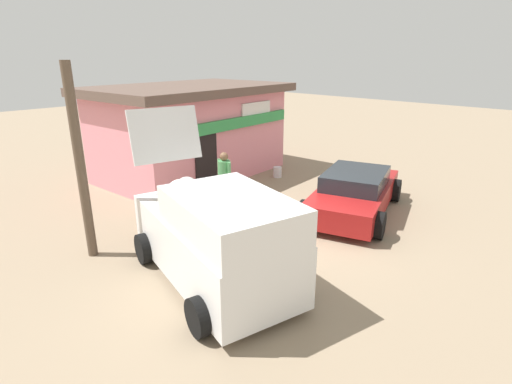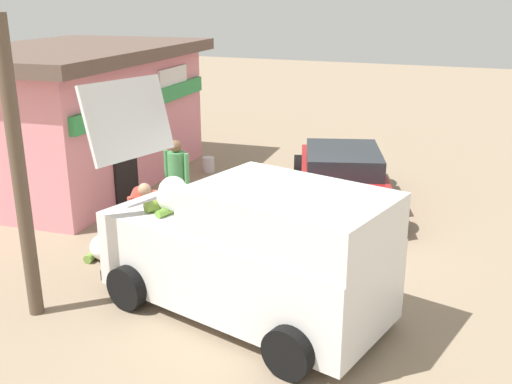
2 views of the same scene
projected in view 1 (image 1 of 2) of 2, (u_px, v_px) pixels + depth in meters
name	position (u px, v px, depth m)	size (l,w,h in m)	color
ground_plane	(291.00, 230.00, 10.09)	(60.00, 60.00, 0.00)	gray
storefront_bar	(191.00, 130.00, 14.31)	(7.15, 4.92, 3.19)	pink
delivery_van	(215.00, 236.00, 7.48)	(2.84, 4.62, 3.10)	white
parked_sedan	(354.00, 192.00, 11.06)	(4.58, 3.10, 1.19)	maroon
vendor_standing	(224.00, 178.00, 10.96)	(0.38, 0.57, 1.70)	#726047
customer_bending	(178.00, 200.00, 9.70)	(0.62, 0.68, 1.43)	navy
unloaded_banana_pile	(161.00, 220.00, 10.23)	(0.86, 0.77, 0.41)	silver
paint_bucket	(277.00, 172.00, 14.38)	(0.31, 0.31, 0.37)	silver
utility_pole	(80.00, 165.00, 8.18)	(0.20, 0.20, 4.10)	brown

